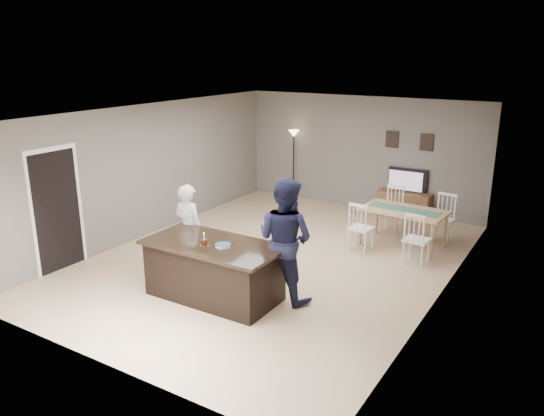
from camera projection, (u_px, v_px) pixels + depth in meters
The scene contains 14 objects.
floor at pixel (274, 260), 9.82m from camera, with size 8.00×8.00×0.00m, color tan.
room_shell at pixel (274, 171), 9.33m from camera, with size 8.00×8.00×8.00m.
kitchen_island at pixel (214, 270), 8.22m from camera, with size 2.15×1.10×0.90m.
tv_console at pixel (404, 205), 12.20m from camera, with size 1.20×0.40×0.60m, color brown.
television at pixel (407, 180), 12.10m from camera, with size 0.91×0.12×0.53m, color black.
tv_screen_glow at pixel (405, 181), 12.03m from camera, with size 0.78×0.78×0.00m, color #D55717.
picture_frames at pixel (409, 141), 11.98m from camera, with size 1.10×0.02×0.38m.
doorway at pixel (56, 200), 9.08m from camera, with size 0.00×2.10×2.65m.
woman at pixel (189, 229), 9.04m from camera, with size 0.58×0.38×1.58m, color silver.
man at pixel (285, 240), 8.04m from camera, with size 0.94×0.73×1.93m, color #181A36.
birthday_cake at pixel (204, 242), 7.98m from camera, with size 0.13×0.13×0.20m.
plate_stack at pixel (223, 245), 7.94m from camera, with size 0.24×0.24×0.04m.
dining_table at pixel (403, 216), 10.32m from camera, with size 1.66×1.90×0.98m.
floor_lamp at pixel (294, 146), 13.38m from camera, with size 0.27×0.27×1.79m.
Camera 1 is at (4.74, -7.80, 3.74)m, focal length 35.00 mm.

